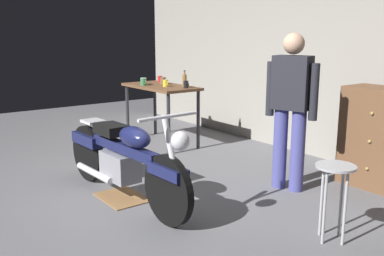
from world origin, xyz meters
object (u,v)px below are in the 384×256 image
(person_standing, at_px, (291,105))
(shop_stool, at_px, (335,182))
(mug_brown_stoneware, at_px, (163,81))
(mug_yellow_tall, at_px, (166,83))
(mug_white_ceramic, at_px, (144,81))
(bottle, at_px, (185,80))
(mug_black_matte, at_px, (186,85))
(mug_red_diner, at_px, (160,79))
(wooden_dresser, at_px, (381,138))
(mug_green_speckled, at_px, (143,82))
(motorcycle, at_px, (123,157))

(person_standing, distance_m, shop_stool, 1.28)
(person_standing, xyz_separation_m, mug_brown_stoneware, (-2.60, 0.10, 0.03))
(mug_yellow_tall, relative_size, mug_white_ceramic, 0.90)
(mug_white_ceramic, relative_size, bottle, 0.51)
(person_standing, relative_size, mug_black_matte, 15.79)
(mug_white_ceramic, bearing_deg, mug_brown_stoneware, 56.57)
(shop_stool, xyz_separation_m, mug_white_ceramic, (-3.79, 0.49, 0.45))
(mug_red_diner, distance_m, bottle, 0.78)
(mug_yellow_tall, xyz_separation_m, bottle, (0.20, 0.20, 0.05))
(person_standing, distance_m, mug_brown_stoneware, 2.60)
(shop_stool, relative_size, wooden_dresser, 0.58)
(person_standing, distance_m, mug_white_ceramic, 2.77)
(mug_green_speckled, xyz_separation_m, mug_brown_stoneware, (0.04, 0.33, 0.00))
(motorcycle, distance_m, person_standing, 1.83)
(person_standing, height_order, shop_stool, person_standing)
(person_standing, height_order, mug_white_ceramic, person_standing)
(wooden_dresser, xyz_separation_m, mug_white_ceramic, (-3.33, -1.00, 0.40))
(person_standing, xyz_separation_m, wooden_dresser, (0.56, 0.84, -0.38))
(mug_red_diner, bearing_deg, mug_green_speckled, -60.75)
(person_standing, xyz_separation_m, mug_red_diner, (-2.90, 0.23, 0.02))
(wooden_dresser, relative_size, mug_yellow_tall, 9.93)
(person_standing, relative_size, wooden_dresser, 1.52)
(mug_yellow_tall, xyz_separation_m, mug_red_diner, (-0.58, 0.28, -0.00))
(wooden_dresser, distance_m, mug_white_ceramic, 3.50)
(motorcycle, distance_m, shop_stool, 2.03)
(wooden_dresser, bearing_deg, bottle, -165.72)
(mug_red_diner, height_order, mug_white_ceramic, mug_white_ceramic)
(shop_stool, xyz_separation_m, mug_green_speckled, (-3.67, 0.42, 0.45))
(mug_red_diner, relative_size, mug_brown_stoneware, 0.86)
(mug_white_ceramic, xyz_separation_m, mug_green_speckled, (0.12, -0.08, 0.00))
(mug_yellow_tall, bearing_deg, mug_red_diner, 154.51)
(motorcycle, height_order, mug_black_matte, mug_black_matte)
(bottle, bearing_deg, mug_brown_stoneware, -172.41)
(mug_red_diner, xyz_separation_m, mug_brown_stoneware, (0.30, -0.14, 0.01))
(motorcycle, bearing_deg, mug_black_matte, 123.38)
(person_standing, relative_size, mug_red_diner, 15.52)
(motorcycle, distance_m, mug_white_ceramic, 2.50)
(mug_yellow_tall, distance_m, bottle, 0.29)
(mug_brown_stoneware, distance_m, bottle, 0.48)
(motorcycle, relative_size, shop_stool, 3.42)
(motorcycle, height_order, wooden_dresser, wooden_dresser)
(mug_green_speckled, bearing_deg, bottle, 37.01)
(mug_yellow_tall, relative_size, mug_black_matte, 1.05)
(mug_red_diner, distance_m, mug_black_matte, 0.92)
(mug_black_matte, height_order, mug_brown_stoneware, mug_brown_stoneware)
(mug_white_ceramic, relative_size, mug_green_speckled, 1.02)
(wooden_dresser, bearing_deg, mug_yellow_tall, -162.92)
(mug_white_ceramic, distance_m, mug_green_speckled, 0.14)
(mug_red_diner, bearing_deg, bottle, -5.40)
(mug_yellow_tall, height_order, mug_black_matte, mug_black_matte)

